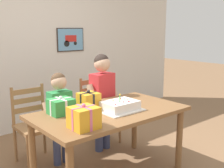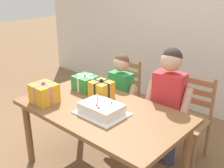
{
  "view_description": "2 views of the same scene",
  "coord_description": "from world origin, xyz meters",
  "px_view_note": "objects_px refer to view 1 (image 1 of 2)",
  "views": [
    {
      "loc": [
        -1.79,
        -2.19,
        1.6
      ],
      "look_at": [
        0.16,
        0.16,
        0.98
      ],
      "focal_mm": 45.0,
      "sensor_mm": 36.0,
      "label": 1
    },
    {
      "loc": [
        1.62,
        -1.65,
        1.9
      ],
      "look_at": [
        0.02,
        0.13,
        0.96
      ],
      "focal_mm": 44.41,
      "sensor_mm": 36.0,
      "label": 2
    }
  ],
  "objects_px": {
    "child_younger": "(60,110)",
    "dining_table": "(110,119)",
    "child_older": "(102,93)",
    "gift_box_red_large": "(84,118)",
    "gift_box_beside_cake": "(89,101)",
    "gift_box_corner_small": "(61,106)",
    "chair_left": "(34,125)",
    "chair_right": "(99,110)",
    "birthday_cake": "(120,106)"
  },
  "relations": [
    {
      "from": "birthday_cake",
      "to": "chair_right",
      "type": "xyz_separation_m",
      "value": [
        0.4,
        0.91,
        -0.33
      ]
    },
    {
      "from": "gift_box_red_large",
      "to": "birthday_cake",
      "type": "bearing_deg",
      "value": 18.22
    },
    {
      "from": "dining_table",
      "to": "gift_box_beside_cake",
      "type": "xyz_separation_m",
      "value": [
        -0.16,
        0.17,
        0.18
      ]
    },
    {
      "from": "child_younger",
      "to": "child_older",
      "type": "bearing_deg",
      "value": -0.04
    },
    {
      "from": "chair_left",
      "to": "child_older",
      "type": "height_order",
      "value": "child_older"
    },
    {
      "from": "chair_right",
      "to": "gift_box_corner_small",
      "type": "bearing_deg",
      "value": -146.57
    },
    {
      "from": "gift_box_red_large",
      "to": "gift_box_corner_small",
      "type": "height_order",
      "value": "gift_box_red_large"
    },
    {
      "from": "gift_box_red_large",
      "to": "gift_box_corner_small",
      "type": "relative_size",
      "value": 0.98
    },
    {
      "from": "chair_left",
      "to": "chair_right",
      "type": "xyz_separation_m",
      "value": [
        0.95,
        -0.0,
        0.0
      ]
    },
    {
      "from": "gift_box_beside_cake",
      "to": "child_younger",
      "type": "relative_size",
      "value": 0.2
    },
    {
      "from": "child_older",
      "to": "child_younger",
      "type": "xyz_separation_m",
      "value": [
        -0.62,
        0.0,
        -0.11
      ]
    },
    {
      "from": "gift_box_corner_small",
      "to": "chair_left",
      "type": "distance_m",
      "value": 0.71
    },
    {
      "from": "gift_box_red_large",
      "to": "chair_right",
      "type": "distance_m",
      "value": 1.52
    },
    {
      "from": "birthday_cake",
      "to": "chair_right",
      "type": "distance_m",
      "value": 1.05
    },
    {
      "from": "gift_box_red_large",
      "to": "chair_right",
      "type": "relative_size",
      "value": 0.25
    },
    {
      "from": "child_younger",
      "to": "birthday_cake",
      "type": "bearing_deg",
      "value": -63.06
    },
    {
      "from": "birthday_cake",
      "to": "gift_box_red_large",
      "type": "height_order",
      "value": "gift_box_red_large"
    },
    {
      "from": "child_older",
      "to": "gift_box_red_large",
      "type": "bearing_deg",
      "value": -135.21
    },
    {
      "from": "gift_box_beside_cake",
      "to": "gift_box_corner_small",
      "type": "xyz_separation_m",
      "value": [
        -0.3,
        0.06,
        -0.01
      ]
    },
    {
      "from": "chair_left",
      "to": "child_older",
      "type": "bearing_deg",
      "value": -16.13
    },
    {
      "from": "gift_box_beside_cake",
      "to": "chair_left",
      "type": "height_order",
      "value": "gift_box_beside_cake"
    },
    {
      "from": "chair_right",
      "to": "child_younger",
      "type": "height_order",
      "value": "child_younger"
    },
    {
      "from": "birthday_cake",
      "to": "gift_box_beside_cake",
      "type": "distance_m",
      "value": 0.34
    },
    {
      "from": "dining_table",
      "to": "child_older",
      "type": "height_order",
      "value": "child_older"
    },
    {
      "from": "gift_box_red_large",
      "to": "child_older",
      "type": "distance_m",
      "value": 1.22
    },
    {
      "from": "gift_box_beside_cake",
      "to": "gift_box_corner_small",
      "type": "relative_size",
      "value": 0.91
    },
    {
      "from": "child_older",
      "to": "birthday_cake",
      "type": "bearing_deg",
      "value": -112.93
    },
    {
      "from": "child_younger",
      "to": "gift_box_beside_cake",
      "type": "bearing_deg",
      "value": -75.82
    },
    {
      "from": "birthday_cake",
      "to": "gift_box_corner_small",
      "type": "distance_m",
      "value": 0.61
    },
    {
      "from": "child_younger",
      "to": "dining_table",
      "type": "bearing_deg",
      "value": -66.06
    },
    {
      "from": "chair_right",
      "to": "child_older",
      "type": "relative_size",
      "value": 0.72
    },
    {
      "from": "birthday_cake",
      "to": "gift_box_red_large",
      "type": "distance_m",
      "value": 0.62
    },
    {
      "from": "gift_box_corner_small",
      "to": "child_younger",
      "type": "relative_size",
      "value": 0.22
    },
    {
      "from": "chair_right",
      "to": "child_younger",
      "type": "distance_m",
      "value": 0.8
    },
    {
      "from": "gift_box_red_large",
      "to": "gift_box_beside_cake",
      "type": "xyz_separation_m",
      "value": [
        0.35,
        0.43,
        -0.0
      ]
    },
    {
      "from": "gift_box_red_large",
      "to": "chair_right",
      "type": "height_order",
      "value": "gift_box_red_large"
    },
    {
      "from": "birthday_cake",
      "to": "child_older",
      "type": "xyz_separation_m",
      "value": [
        0.28,
        0.67,
        -0.02
      ]
    },
    {
      "from": "gift_box_corner_small",
      "to": "chair_right",
      "type": "relative_size",
      "value": 0.26
    },
    {
      "from": "chair_left",
      "to": "child_younger",
      "type": "xyz_separation_m",
      "value": [
        0.21,
        -0.24,
        0.2
      ]
    },
    {
      "from": "dining_table",
      "to": "gift_box_corner_small",
      "type": "xyz_separation_m",
      "value": [
        -0.45,
        0.22,
        0.17
      ]
    },
    {
      "from": "chair_left",
      "to": "dining_table",
      "type": "bearing_deg",
      "value": -60.2
    },
    {
      "from": "chair_right",
      "to": "child_older",
      "type": "bearing_deg",
      "value": -116.04
    },
    {
      "from": "dining_table",
      "to": "child_younger",
      "type": "xyz_separation_m",
      "value": [
        -0.26,
        0.59,
        0.02
      ]
    },
    {
      "from": "gift_box_red_large",
      "to": "gift_box_corner_small",
      "type": "bearing_deg",
      "value": 83.6
    },
    {
      "from": "gift_box_red_large",
      "to": "chair_left",
      "type": "xyz_separation_m",
      "value": [
        0.03,
        1.1,
        -0.37
      ]
    },
    {
      "from": "gift_box_beside_cake",
      "to": "child_older",
      "type": "height_order",
      "value": "child_older"
    },
    {
      "from": "birthday_cake",
      "to": "gift_box_corner_small",
      "type": "relative_size",
      "value": 1.85
    },
    {
      "from": "chair_right",
      "to": "child_older",
      "type": "distance_m",
      "value": 0.41
    },
    {
      "from": "gift_box_red_large",
      "to": "chair_right",
      "type": "xyz_separation_m",
      "value": [
        0.98,
        1.1,
        -0.37
      ]
    },
    {
      "from": "child_older",
      "to": "child_younger",
      "type": "height_order",
      "value": "child_older"
    }
  ]
}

